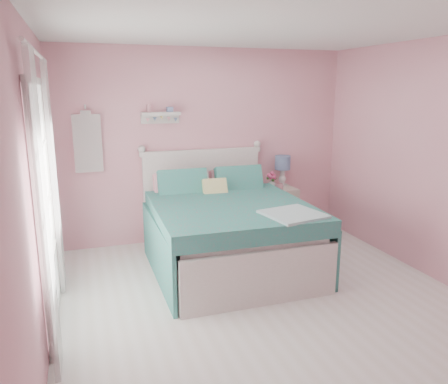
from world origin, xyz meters
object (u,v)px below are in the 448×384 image
table_lamp (283,165)px  vase (272,184)px  nightstand (277,211)px  teacup (279,187)px  bed (226,231)px

table_lamp → vase: (-0.22, -0.11, -0.24)m
nightstand → table_lamp: size_ratio=1.58×
table_lamp → teacup: 0.37m
bed → table_lamp: 1.60m
bed → table_lamp: size_ratio=4.98×
bed → vase: (0.96, 0.82, 0.35)m
bed → vase: 1.30m
bed → table_lamp: (1.17, 0.93, 0.58)m
nightstand → bed: bearing=-141.7°
bed → vase: bed is taller
nightstand → teacup: teacup is taller
bed → nightstand: size_ratio=3.15×
bed → nightstand: (1.05, 0.83, -0.07)m
bed → teacup: bed is taller
table_lamp → vase: bearing=-152.6°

